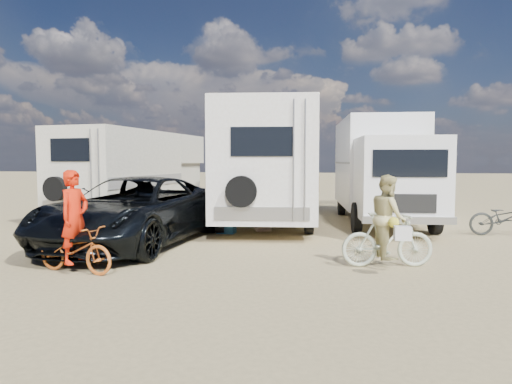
% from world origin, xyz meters
% --- Properties ---
extents(ground, '(140.00, 140.00, 0.00)m').
position_xyz_m(ground, '(0.00, 0.00, 0.00)').
color(ground, tan).
rests_on(ground, ground).
extents(rv_main, '(3.54, 8.62, 3.69)m').
position_xyz_m(rv_main, '(-0.34, 6.69, 1.85)').
color(rv_main, silver).
rests_on(rv_main, ground).
extents(rv_left, '(3.22, 7.23, 3.10)m').
position_xyz_m(rv_left, '(-5.32, 7.24, 1.55)').
color(rv_left, white).
rests_on(rv_left, ground).
extents(box_truck, '(2.87, 7.35, 3.48)m').
position_xyz_m(box_truck, '(3.42, 6.88, 1.74)').
color(box_truck, white).
rests_on(box_truck, ground).
extents(dark_suv, '(3.28, 6.19, 1.66)m').
position_xyz_m(dark_suv, '(-3.03, 2.06, 0.83)').
color(dark_suv, black).
rests_on(dark_suv, ground).
extents(bike_man, '(1.73, 0.93, 0.86)m').
position_xyz_m(bike_man, '(-2.93, -0.74, 0.43)').
color(bike_man, '#C3591C').
rests_on(bike_man, ground).
extents(bike_woman, '(1.82, 0.79, 1.06)m').
position_xyz_m(bike_woman, '(2.79, 0.60, 0.53)').
color(bike_woman, '#B0BB9F').
rests_on(bike_woman, ground).
extents(rider_man, '(0.54, 0.70, 1.71)m').
position_xyz_m(rider_man, '(-2.93, -0.74, 0.86)').
color(rider_man, red).
rests_on(rider_man, ground).
extents(rider_woman, '(0.73, 0.87, 1.61)m').
position_xyz_m(rider_woman, '(2.79, 0.60, 0.81)').
color(rider_woman, '#C7BB7A').
rests_on(rider_woman, ground).
extents(bike_parked, '(1.90, 0.73, 0.99)m').
position_xyz_m(bike_parked, '(6.47, 4.84, 0.49)').
color(bike_parked, black).
rests_on(bike_parked, ground).
extents(cooler, '(0.53, 0.40, 0.40)m').
position_xyz_m(cooler, '(-1.18, 4.08, 0.20)').
color(cooler, '#286087').
rests_on(cooler, ground).
extents(crate, '(0.55, 0.55, 0.35)m').
position_xyz_m(crate, '(-0.23, 4.73, 0.17)').
color(crate, '#8F6B51').
rests_on(crate, ground).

